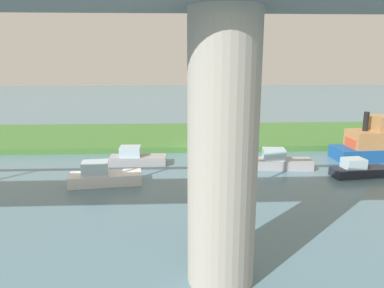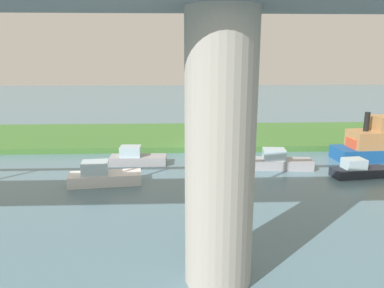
# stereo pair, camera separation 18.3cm
# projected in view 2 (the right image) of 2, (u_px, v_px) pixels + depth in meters

# --- Properties ---
(ground_plane) EXTENTS (160.00, 160.00, 0.00)m
(ground_plane) POSITION_uv_depth(u_px,v_px,m) (204.00, 153.00, 32.16)
(ground_plane) COLOR slate
(grassy_bank) EXTENTS (80.00, 12.00, 0.50)m
(grassy_bank) POSITION_uv_depth(u_px,v_px,m) (200.00, 136.00, 37.93)
(grassy_bank) COLOR #427533
(grassy_bank) RESTS_ON ground
(bridge_pylon) EXTENTS (2.47, 2.47, 9.81)m
(bridge_pylon) POSITION_uv_depth(u_px,v_px,m) (220.00, 154.00, 12.76)
(bridge_pylon) COLOR #9E998E
(bridge_pylon) RESTS_ON ground
(person_on_bank) EXTENTS (0.42, 0.42, 1.39)m
(person_on_bank) POSITION_uv_depth(u_px,v_px,m) (204.00, 132.00, 35.18)
(person_on_bank) COLOR #2D334C
(person_on_bank) RESTS_ON grassy_bank
(mooring_post) EXTENTS (0.20, 0.20, 0.77)m
(mooring_post) POSITION_uv_depth(u_px,v_px,m) (223.00, 141.00, 32.86)
(mooring_post) COLOR brown
(mooring_post) RESTS_ON grassy_bank
(houseboat_blue) EXTENTS (4.40, 1.63, 1.46)m
(houseboat_blue) POSITION_uv_depth(u_px,v_px,m) (136.00, 158.00, 28.59)
(houseboat_blue) COLOR #99999E
(houseboat_blue) RESTS_ON ground
(pontoon_yellow) EXTENTS (4.87, 2.24, 1.57)m
(pontoon_yellow) POSITION_uv_depth(u_px,v_px,m) (103.00, 176.00, 24.14)
(pontoon_yellow) COLOR white
(pontoon_yellow) RESTS_ON ground
(motorboat_red) EXTENTS (4.65, 2.07, 1.50)m
(motorboat_red) POSITION_uv_depth(u_px,v_px,m) (280.00, 161.00, 27.55)
(motorboat_red) COLOR #99999E
(motorboat_red) RESTS_ON ground
(skiff_small) EXTENTS (4.12, 1.91, 1.32)m
(skiff_small) POSITION_uv_depth(u_px,v_px,m) (358.00, 170.00, 25.64)
(skiff_small) COLOR #1E232D
(skiff_small) RESTS_ON ground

